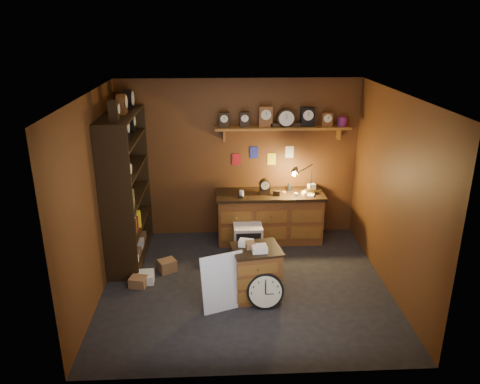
% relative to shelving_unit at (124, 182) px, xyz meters
% --- Properties ---
extents(floor, '(4.00, 4.00, 0.00)m').
position_rel_shelving_unit_xyz_m(floor, '(1.79, -0.98, -1.25)').
color(floor, black).
rests_on(floor, ground).
extents(room_shell, '(4.02, 3.62, 2.71)m').
position_rel_shelving_unit_xyz_m(room_shell, '(1.84, -0.87, 0.47)').
color(room_shell, '#583114').
rests_on(room_shell, ground).
extents(shelving_unit, '(0.47, 1.60, 2.58)m').
position_rel_shelving_unit_xyz_m(shelving_unit, '(0.00, 0.00, 0.00)').
color(shelving_unit, black).
rests_on(shelving_unit, ground).
extents(workbench, '(1.80, 0.66, 1.36)m').
position_rel_shelving_unit_xyz_m(workbench, '(2.29, 0.49, -0.78)').
color(workbench, brown).
rests_on(workbench, ground).
extents(low_cabinet, '(0.71, 0.63, 0.81)m').
position_rel_shelving_unit_xyz_m(low_cabinet, '(1.92, -1.25, -0.86)').
color(low_cabinet, brown).
rests_on(low_cabinet, ground).
extents(big_round_clock, '(0.49, 0.16, 0.49)m').
position_rel_shelving_unit_xyz_m(big_round_clock, '(2.02, -1.53, -1.01)').
color(big_round_clock, black).
rests_on(big_round_clock, ground).
extents(white_panel, '(0.61, 0.35, 0.77)m').
position_rel_shelving_unit_xyz_m(white_panel, '(1.47, -1.52, -1.25)').
color(white_panel, silver).
rests_on(white_panel, ground).
extents(mini_fridge, '(0.46, 0.48, 0.48)m').
position_rel_shelving_unit_xyz_m(mini_fridge, '(1.89, 0.06, -1.02)').
color(mini_fridge, silver).
rests_on(mini_fridge, ground).
extents(floor_box_a, '(0.27, 0.24, 0.14)m').
position_rel_shelving_unit_xyz_m(floor_box_a, '(0.27, -0.93, -1.18)').
color(floor_box_a, olive).
rests_on(floor_box_a, ground).
extents(floor_box_b, '(0.25, 0.29, 0.14)m').
position_rel_shelving_unit_xyz_m(floor_box_b, '(0.36, -0.81, -1.19)').
color(floor_box_b, white).
rests_on(floor_box_b, ground).
extents(floor_box_c, '(0.31, 0.30, 0.18)m').
position_rel_shelving_unit_xyz_m(floor_box_c, '(0.64, -0.52, -1.16)').
color(floor_box_c, olive).
rests_on(floor_box_c, ground).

